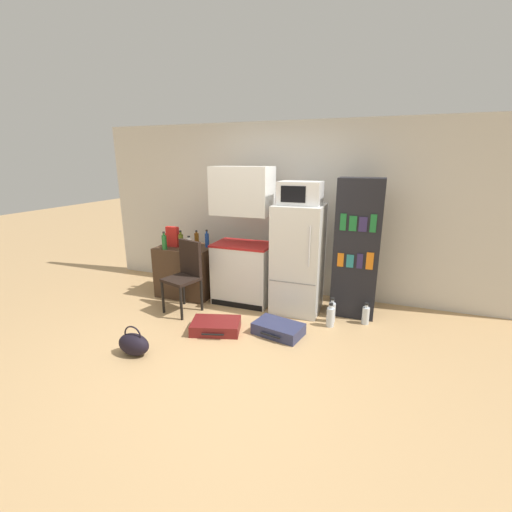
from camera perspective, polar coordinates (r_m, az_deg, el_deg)
The scene contains 22 objects.
ground_plane at distance 3.90m, azimuth -4.76°, elevation -15.33°, with size 24.00×24.00×0.00m, color tan.
wall_back at distance 5.22m, azimuth 6.28°, elevation 7.54°, with size 6.40×0.10×2.55m.
side_table at distance 5.35m, azimuth -11.36°, elevation -2.36°, with size 0.82×0.62×0.76m.
kitchen_hutch at distance 4.84m, azimuth -2.20°, elevation 2.29°, with size 0.82×0.55×1.93m.
refrigerator at distance 4.62m, azimuth 7.01°, elevation -0.52°, with size 0.63×0.62×1.46m.
microwave at distance 4.45m, azimuth 7.38°, elevation 10.36°, with size 0.54×0.37×0.29m.
bookshelf at distance 4.59m, azimuth 16.44°, elevation 1.10°, with size 0.56×0.35×1.80m.
bottle_blue_soda at distance 5.12m, azimuth -8.17°, elevation 2.68°, with size 0.06×0.06×0.26m.
bottle_olive_oil at distance 5.11m, azimuth -12.40°, elevation 2.47°, with size 0.07×0.07×0.27m.
bottle_milk_white at distance 5.03m, azimuth -11.11°, elevation 2.00°, with size 0.08×0.08×0.20m.
bottle_amber_beer at distance 5.35m, azimuth -9.86°, elevation 2.93°, with size 0.07×0.07×0.21m.
bottle_ketchup_red at distance 5.45m, azimuth -14.60°, elevation 2.88°, with size 0.06×0.06×0.21m.
bottle_green_tall at distance 5.11m, azimuth -15.04°, elevation 2.29°, with size 0.07×0.07×0.26m.
bowl at distance 5.42m, azimuth -12.56°, elevation 2.16°, with size 0.12×0.12×0.03m.
cereal_box at distance 5.25m, azimuth -13.73°, elevation 3.15°, with size 0.19×0.07×0.30m.
chair at distance 4.72m, azimuth -11.58°, elevation -2.37°, with size 0.50×0.50×0.97m.
suitcase_large_flat at distance 4.26m, azimuth -6.71°, elevation -11.52°, with size 0.66×0.53×0.14m.
suitcase_small_flat at distance 4.18m, azimuth 3.74°, elevation -12.00°, with size 0.63×0.46×0.14m.
handbag at distance 3.97m, azimuth -19.71°, elevation -13.64°, with size 0.36×0.20×0.33m.
water_bottle_front at distance 4.60m, azimuth 17.80°, elevation -9.35°, with size 0.09×0.09×0.28m.
water_bottle_middle at distance 4.42m, azimuth 12.29°, elevation -9.83°, with size 0.10×0.10×0.31m.
water_bottle_back at distance 4.53m, azimuth 12.54°, elevation -9.06°, with size 0.09×0.09×0.33m.
Camera 1 is at (1.44, -3.02, 2.01)m, focal length 24.00 mm.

